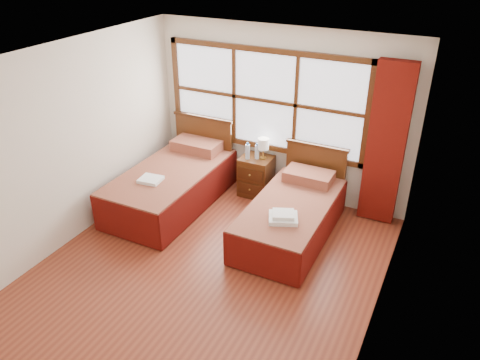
% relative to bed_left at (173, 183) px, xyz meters
% --- Properties ---
extents(floor, '(4.50, 4.50, 0.00)m').
position_rel_bed_left_xyz_m(floor, '(1.29, -1.20, -0.34)').
color(floor, brown).
rests_on(floor, ground).
extents(ceiling, '(4.50, 4.50, 0.00)m').
position_rel_bed_left_xyz_m(ceiling, '(1.29, -1.20, 2.26)').
color(ceiling, white).
rests_on(ceiling, wall_back).
extents(wall_back, '(4.00, 0.00, 4.00)m').
position_rel_bed_left_xyz_m(wall_back, '(1.29, 1.05, 0.96)').
color(wall_back, silver).
rests_on(wall_back, floor).
extents(wall_left, '(0.00, 4.50, 4.50)m').
position_rel_bed_left_xyz_m(wall_left, '(-0.71, -1.20, 0.96)').
color(wall_left, silver).
rests_on(wall_left, floor).
extents(wall_right, '(0.00, 4.50, 4.50)m').
position_rel_bed_left_xyz_m(wall_right, '(3.29, -1.20, 0.96)').
color(wall_right, silver).
rests_on(wall_right, floor).
extents(window, '(3.16, 0.06, 1.56)m').
position_rel_bed_left_xyz_m(window, '(1.04, 1.02, 1.16)').
color(window, white).
rests_on(window, wall_back).
extents(curtain, '(0.50, 0.16, 2.30)m').
position_rel_bed_left_xyz_m(curtain, '(2.89, 0.91, 0.83)').
color(curtain, maroon).
rests_on(curtain, wall_back).
extents(bed_left, '(1.13, 2.19, 1.10)m').
position_rel_bed_left_xyz_m(bed_left, '(0.00, 0.00, 0.00)').
color(bed_left, '#3D1E0C').
rests_on(bed_left, floor).
extents(bed_right, '(1.01, 2.03, 0.98)m').
position_rel_bed_left_xyz_m(bed_right, '(1.92, 0.00, -0.04)').
color(bed_right, '#3D1E0C').
rests_on(bed_right, floor).
extents(nightstand, '(0.48, 0.47, 0.64)m').
position_rel_bed_left_xyz_m(nightstand, '(1.02, 0.80, -0.02)').
color(nightstand, '#4C2710').
rests_on(nightstand, floor).
extents(towels_left, '(0.33, 0.30, 0.05)m').
position_rel_bed_left_xyz_m(towels_left, '(-0.05, -0.48, 0.28)').
color(towels_left, white).
rests_on(towels_left, bed_left).
extents(towels_right, '(0.45, 0.43, 0.11)m').
position_rel_bed_left_xyz_m(towels_right, '(1.98, -0.49, 0.24)').
color(towels_right, white).
rests_on(towels_right, bed_right).
extents(lamp, '(0.17, 0.17, 0.33)m').
position_rel_bed_left_xyz_m(lamp, '(1.12, 0.82, 0.54)').
color(lamp, gold).
rests_on(lamp, nightstand).
extents(bottle_near, '(0.07, 0.07, 0.27)m').
position_rel_bed_left_xyz_m(bottle_near, '(0.91, 0.71, 0.42)').
color(bottle_near, silver).
rests_on(bottle_near, nightstand).
extents(bottle_far, '(0.07, 0.07, 0.25)m').
position_rel_bed_left_xyz_m(bottle_far, '(1.04, 0.78, 0.42)').
color(bottle_far, silver).
rests_on(bottle_far, nightstand).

